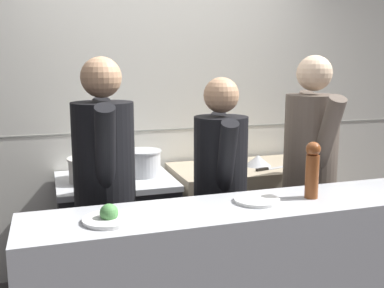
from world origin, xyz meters
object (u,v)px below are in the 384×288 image
at_px(plated_dish_appetiser, 257,200).
at_px(stock_pot, 93,168).
at_px(mixing_bowl_steel, 258,160).
at_px(chefs_knife, 272,168).
at_px(pepper_mill, 312,169).
at_px(chef_line, 310,172).
at_px(chef_sous, 220,194).
at_px(oven_range, 117,235).
at_px(sauce_pot, 143,162).
at_px(plated_dish_main, 109,217).
at_px(chef_head_cook, 105,191).

bearing_deg(plated_dish_appetiser, stock_pot, 121.40).
xyz_separation_m(stock_pot, mixing_bowl_steel, (1.30, -0.00, -0.03)).
bearing_deg(chefs_knife, plated_dish_appetiser, -121.65).
height_order(pepper_mill, chef_line, chef_line).
bearing_deg(mixing_bowl_steel, pepper_mill, -103.17).
height_order(plated_dish_appetiser, chef_sous, chef_sous).
bearing_deg(oven_range, mixing_bowl_steel, -0.54).
distance_m(sauce_pot, chefs_knife, 1.00).
bearing_deg(chef_line, mixing_bowl_steel, 104.65).
distance_m(stock_pot, plated_dish_appetiser, 1.37).
relative_size(oven_range, chef_line, 0.50).
bearing_deg(sauce_pot, mixing_bowl_steel, -2.42).
bearing_deg(plated_dish_main, sauce_pot, 71.71).
bearing_deg(sauce_pot, stock_pot, -174.60).
xyz_separation_m(plated_dish_main, plated_dish_appetiser, (0.76, 0.06, -0.01)).
height_order(sauce_pot, pepper_mill, pepper_mill).
bearing_deg(chef_line, chef_sous, -166.99).
bearing_deg(plated_dish_main, chef_sous, 35.51).
bearing_deg(chef_sous, mixing_bowl_steel, 61.45).
distance_m(mixing_bowl_steel, pepper_mill, 1.24).
relative_size(plated_dish_main, chef_head_cook, 0.14).
height_order(oven_range, chef_sous, chef_sous).
distance_m(stock_pot, mixing_bowl_steel, 1.30).
height_order(stock_pot, chef_sous, chef_sous).
bearing_deg(chef_head_cook, chef_sous, -0.08).
xyz_separation_m(sauce_pot, chef_sous, (0.33, -0.72, -0.07)).
relative_size(sauce_pot, plated_dish_appetiser, 1.19).
bearing_deg(pepper_mill, plated_dish_appetiser, 175.51).
bearing_deg(mixing_bowl_steel, chef_head_cook, -153.92).
relative_size(sauce_pot, chef_head_cook, 0.16).
xyz_separation_m(plated_dish_main, chef_sous, (0.75, 0.53, -0.11)).
bearing_deg(chef_head_cook, mixing_bowl_steel, 30.50).
xyz_separation_m(oven_range, chefs_knife, (1.19, -0.15, 0.45)).
bearing_deg(chef_head_cook, plated_dish_appetiser, -32.61).
relative_size(chef_head_cook, chef_line, 0.99).
height_order(stock_pot, pepper_mill, pepper_mill).
relative_size(stock_pot, sauce_pot, 1.26).
xyz_separation_m(stock_pot, chef_sous, (0.70, -0.69, -0.06)).
height_order(stock_pot, chef_head_cook, chef_head_cook).
bearing_deg(stock_pot, plated_dish_main, -92.27).
bearing_deg(chefs_knife, chef_line, -87.20).
height_order(sauce_pot, chef_head_cook, chef_head_cook).
relative_size(plated_dish_appetiser, chef_line, 0.14).
xyz_separation_m(stock_pot, chef_head_cook, (0.01, -0.64, 0.01)).
distance_m(chefs_knife, plated_dish_appetiser, 1.21).
height_order(sauce_pot, chefs_knife, sauce_pot).
relative_size(pepper_mill, chef_sous, 0.19).
height_order(pepper_mill, chef_sous, chef_sous).
xyz_separation_m(stock_pot, pepper_mill, (1.02, -1.19, 0.19)).
distance_m(chef_head_cook, chef_line, 1.36).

